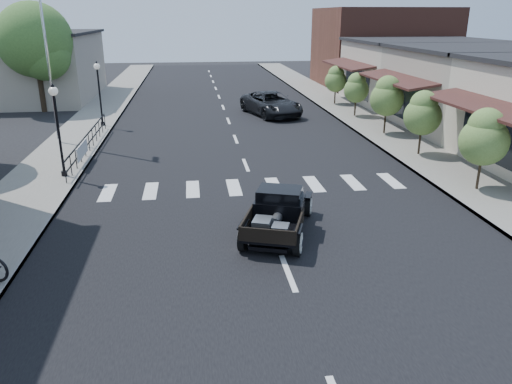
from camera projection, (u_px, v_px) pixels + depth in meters
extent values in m
plane|color=black|center=(270.00, 228.00, 15.83)|extent=(120.00, 120.00, 0.00)
cube|color=black|center=(231.00, 128.00, 29.84)|extent=(14.00, 80.00, 0.02)
cube|color=gray|center=(84.00, 131.00, 28.78)|extent=(3.00, 80.00, 0.15)
cube|color=gray|center=(368.00, 123.00, 30.86)|extent=(3.00, 80.00, 0.15)
cube|color=#A79D8C|center=(27.00, 67.00, 39.32)|extent=(10.00, 12.00, 5.00)
cube|color=#ADA491|center=(490.00, 90.00, 29.05)|extent=(10.00, 9.00, 4.50)
cube|color=#B5AA99|center=(422.00, 73.00, 37.46)|extent=(10.00, 9.00, 4.50)
cube|color=brown|center=(381.00, 48.00, 46.45)|extent=(11.00, 10.00, 7.00)
cylinder|color=silver|center=(44.00, 32.00, 24.04)|extent=(0.12, 0.12, 10.91)
imported|color=black|center=(271.00, 104.00, 33.29)|extent=(4.03, 6.03, 1.54)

